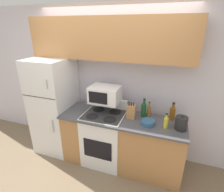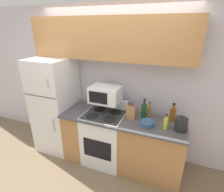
{
  "view_description": "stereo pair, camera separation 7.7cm",
  "coord_description": "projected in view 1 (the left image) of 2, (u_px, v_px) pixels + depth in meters",
  "views": [
    {
      "loc": [
        0.97,
        -2.01,
        2.21
      ],
      "look_at": [
        0.18,
        0.26,
        1.24
      ],
      "focal_mm": 28.0,
      "sensor_mm": 36.0,
      "label": 1
    },
    {
      "loc": [
        1.05,
        -1.98,
        2.21
      ],
      "look_at": [
        0.18,
        0.26,
        1.24
      ],
      "focal_mm": 28.0,
      "sensor_mm": 36.0,
      "label": 2
    }
  ],
  "objects": [
    {
      "name": "bottle_vinegar",
      "position": [
        149.0,
        110.0,
        2.72
      ],
      "size": [
        0.06,
        0.06,
        0.24
      ],
      "color": "olive",
      "rests_on": "lower_cabinets"
    },
    {
      "name": "lower_cabinets",
      "position": [
        121.0,
        141.0,
        2.87
      ],
      "size": [
        1.92,
        0.62,
        0.89
      ],
      "color": "#B27A47",
      "rests_on": "ground_plane"
    },
    {
      "name": "refrigerator",
      "position": [
        55.0,
        106.0,
        3.17
      ],
      "size": [
        0.65,
        0.74,
        1.72
      ],
      "color": "white",
      "rests_on": "ground_plane"
    },
    {
      "name": "microwave",
      "position": [
        105.0,
        94.0,
        2.77
      ],
      "size": [
        0.47,
        0.35,
        0.26
      ],
      "color": "white",
      "rests_on": "stove"
    },
    {
      "name": "bottle_wine_green",
      "position": [
        144.0,
        110.0,
        2.7
      ],
      "size": [
        0.08,
        0.08,
        0.3
      ],
      "color": "#194C23",
      "rests_on": "lower_cabinets"
    },
    {
      "name": "bottle_whiskey",
      "position": [
        172.0,
        113.0,
        2.61
      ],
      "size": [
        0.08,
        0.08,
        0.28
      ],
      "color": "brown",
      "rests_on": "lower_cabinets"
    },
    {
      "name": "wall_back",
      "position": [
        112.0,
        83.0,
        3.07
      ],
      "size": [
        8.0,
        0.05,
        2.55
      ],
      "color": "silver",
      "rests_on": "ground_plane"
    },
    {
      "name": "knife_block",
      "position": [
        131.0,
        112.0,
        2.64
      ],
      "size": [
        0.13,
        0.08,
        0.27
      ],
      "color": "#B27A47",
      "rests_on": "lower_cabinets"
    },
    {
      "name": "ground_plane",
      "position": [
        97.0,
        170.0,
        2.88
      ],
      "size": [
        12.0,
        12.0,
        0.0
      ],
      "primitive_type": "plane",
      "color": "#7F6B51"
    },
    {
      "name": "kettle",
      "position": [
        181.0,
        123.0,
        2.37
      ],
      "size": [
        0.16,
        0.16,
        0.21
      ],
      "color": "black",
      "rests_on": "lower_cabinets"
    },
    {
      "name": "bowl",
      "position": [
        148.0,
        122.0,
        2.49
      ],
      "size": [
        0.2,
        0.2,
        0.07
      ],
      "color": "#335B84",
      "rests_on": "lower_cabinets"
    },
    {
      "name": "stove",
      "position": [
        105.0,
        137.0,
        2.94
      ],
      "size": [
        0.64,
        0.6,
        1.06
      ],
      "color": "white",
      "rests_on": "ground_plane"
    },
    {
      "name": "upper_cabinets",
      "position": [
        108.0,
        39.0,
        2.62
      ],
      "size": [
        2.57,
        0.33,
        0.63
      ],
      "color": "#B27A47",
      "rests_on": "refrigerator"
    },
    {
      "name": "bottle_cooking_spray",
      "position": [
        166.0,
        122.0,
        2.4
      ],
      "size": [
        0.06,
        0.06,
        0.22
      ],
      "color": "gold",
      "rests_on": "lower_cabinets"
    }
  ]
}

